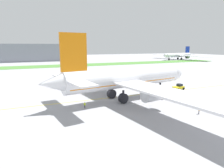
% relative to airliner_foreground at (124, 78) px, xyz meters
% --- Properties ---
extents(ground_plane, '(600.00, 600.00, 0.00)m').
position_rel_airliner_foreground_xyz_m(ground_plane, '(-3.77, 1.59, -6.45)').
color(ground_plane, '#9E9EA3').
rests_on(ground_plane, ground).
extents(apron_taxi_line, '(280.00, 0.36, 0.01)m').
position_rel_airliner_foreground_xyz_m(apron_taxi_line, '(-3.77, 3.31, -6.45)').
color(apron_taxi_line, yellow).
rests_on(apron_taxi_line, ground).
extents(grass_median_strip, '(320.00, 24.00, 0.10)m').
position_rel_airliner_foreground_xyz_m(grass_median_strip, '(-3.77, 110.74, -6.40)').
color(grass_median_strip, '#4C8438').
rests_on(grass_median_strip, ground).
extents(airliner_foreground, '(48.34, 75.02, 19.03)m').
position_rel_airliner_foreground_xyz_m(airliner_foreground, '(0.00, 0.00, 0.00)').
color(airliner_foreground, white).
rests_on(airliner_foreground, ground).
extents(pushback_tug, '(6.27, 3.18, 2.18)m').
position_rel_airliner_foreground_xyz_m(pushback_tug, '(24.32, 3.88, -5.45)').
color(pushback_tug, yellow).
rests_on(pushback_tug, ground).
extents(ground_crew_wingwalker_port, '(0.34, 0.60, 1.75)m').
position_rel_airliner_foreground_xyz_m(ground_crew_wingwalker_port, '(12.51, -6.40, -5.39)').
color(ground_crew_wingwalker_port, black).
rests_on(ground_crew_wingwalker_port, ground).
extents(ground_crew_marshaller_front, '(0.45, 0.52, 1.69)m').
position_rel_airliner_foreground_xyz_m(ground_crew_marshaller_front, '(10.57, -18.54, -5.42)').
color(ground_crew_marshaller_front, black).
rests_on(ground_crew_marshaller_front, ground).
extents(ground_crew_wingwalker_starboard, '(0.38, 0.53, 1.60)m').
position_rel_airliner_foreground_xyz_m(ground_crew_wingwalker_starboard, '(-13.15, -3.68, -5.48)').
color(ground_crew_wingwalker_starboard, black).
rests_on(ground_crew_wingwalker_starboard, ground).
extents(traffic_cone_near_nose, '(0.36, 0.36, 0.58)m').
position_rel_airliner_foreground_xyz_m(traffic_cone_near_nose, '(17.94, -14.72, -6.17)').
color(traffic_cone_near_nose, '#F2590C').
rests_on(traffic_cone_near_nose, ground).
extents(parked_airliner_far_centre, '(48.50, 78.04, 15.42)m').
position_rel_airliner_foreground_xyz_m(parked_airliner_far_centre, '(137.29, 131.53, -1.22)').
color(parked_airliner_far_centre, white).
rests_on(parked_airliner_far_centre, ground).
extents(terminal_building, '(103.23, 20.00, 18.00)m').
position_rel_airliner_foreground_xyz_m(terminal_building, '(-20.81, 170.92, 2.55)').
color(terminal_building, gray).
rests_on(terminal_building, ground).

